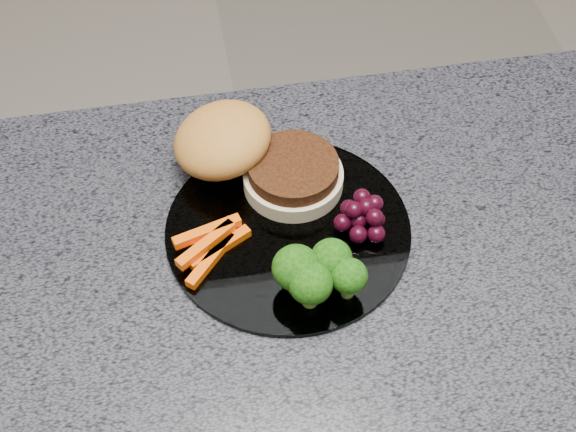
# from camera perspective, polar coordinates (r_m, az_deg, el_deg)

# --- Properties ---
(countertop) EXTENTS (1.20, 0.60, 0.04)m
(countertop) POSITION_cam_1_polar(r_m,az_deg,el_deg) (0.83, 4.42, -5.46)
(countertop) COLOR #45454E
(countertop) RESTS_ON island_cabinet
(plate) EXTENTS (0.26, 0.26, 0.01)m
(plate) POSITION_cam_1_polar(r_m,az_deg,el_deg) (0.85, 0.00, -0.96)
(plate) COLOR white
(plate) RESTS_ON countertop
(burger) EXTENTS (0.21, 0.18, 0.06)m
(burger) POSITION_cam_1_polar(r_m,az_deg,el_deg) (0.88, -2.91, 4.36)
(burger) COLOR beige
(burger) RESTS_ON plate
(carrot_sticks) EXTENTS (0.08, 0.08, 0.02)m
(carrot_sticks) POSITION_cam_1_polar(r_m,az_deg,el_deg) (0.83, -5.56, -2.07)
(carrot_sticks) COLOR #FD5904
(carrot_sticks) RESTS_ON plate
(broccoli) EXTENTS (0.09, 0.07, 0.06)m
(broccoli) POSITION_cam_1_polar(r_m,az_deg,el_deg) (0.77, 2.05, -3.98)
(broccoli) COLOR #57822F
(broccoli) RESTS_ON plate
(grape_bunch) EXTENTS (0.06, 0.06, 0.03)m
(grape_bunch) POSITION_cam_1_polar(r_m,az_deg,el_deg) (0.84, 5.39, 0.05)
(grape_bunch) COLOR black
(grape_bunch) RESTS_ON plate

